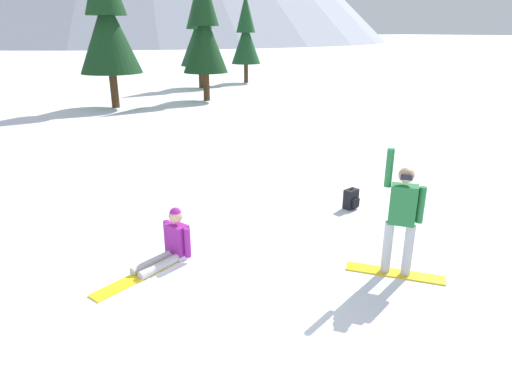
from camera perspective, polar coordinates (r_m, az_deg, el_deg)
name	(u,v)px	position (r m, az deg, el deg)	size (l,w,h in m)	color
ground_plane	(171,319)	(6.49, -10.83, -15.72)	(800.00, 800.00, 0.00)	white
snowboarder_foreground	(401,218)	(7.32, 18.12, -3.18)	(1.29, 1.31, 2.09)	yellow
snowboarder_midground	(169,245)	(7.76, -11.07, -6.63)	(1.79, 1.12, 0.94)	#B7B7BC
backpack_black	(351,199)	(10.14, 12.10, -0.90)	(0.36, 0.32, 0.47)	black
pine_tree_twin	(199,32)	(31.95, -7.27, 19.70)	(2.71, 2.71, 6.77)	#472D19
pine_tree_short	(107,19)	(24.37, -18.58, 20.23)	(3.05, 3.05, 7.84)	#472D19
pine_tree_young	(246,35)	(35.01, -1.32, 19.48)	(2.19, 2.19, 6.36)	#472D19
pine_tree_broad	(204,29)	(25.88, -6.64, 19.98)	(2.48, 2.48, 7.01)	#472D19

